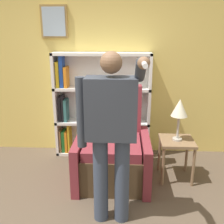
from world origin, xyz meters
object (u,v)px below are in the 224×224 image
(bookcase, at_px, (95,106))
(person_standing, at_px, (111,130))
(table_lamp, at_px, (180,109))
(side_table, at_px, (177,147))
(armchair, at_px, (113,152))

(bookcase, bearing_deg, person_standing, -77.98)
(person_standing, xyz_separation_m, table_lamp, (0.81, 0.86, -0.04))
(person_standing, bearing_deg, bookcase, 102.02)
(person_standing, distance_m, side_table, 1.31)
(armchair, relative_size, table_lamp, 2.22)
(armchair, height_order, side_table, armchair)
(bookcase, bearing_deg, armchair, -67.30)
(bookcase, relative_size, armchair, 1.32)
(armchair, distance_m, person_standing, 1.04)
(armchair, bearing_deg, person_standing, -88.55)
(table_lamp, bearing_deg, armchair, -177.43)
(armchair, distance_m, table_lamp, 1.02)
(armchair, height_order, person_standing, person_standing)
(bookcase, height_order, person_standing, person_standing)
(armchair, xyz_separation_m, side_table, (0.83, 0.04, 0.08))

